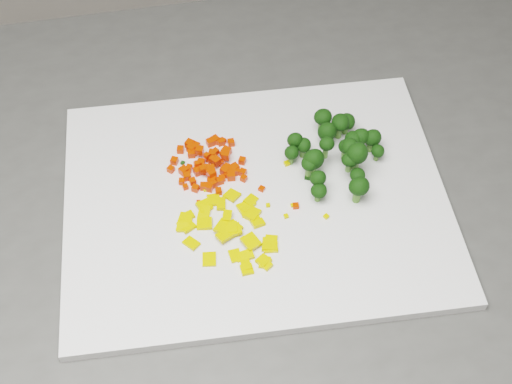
{
  "coord_description": "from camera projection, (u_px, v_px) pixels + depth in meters",
  "views": [
    {
      "loc": [
        -0.26,
        0.04,
        1.62
      ],
      "look_at": [
        -0.2,
        0.57,
        0.92
      ],
      "focal_mm": 50.0,
      "sensor_mm": 36.0,
      "label": 1
    }
  ],
  "objects": [
    {
      "name": "carrot_cube_46",
      "position": [
        212.0,
        184.0,
        0.9
      ],
      "size": [
        0.01,
        0.01,
        0.01
      ],
      "primitive_type": "cube",
      "rotation": [
        0.0,
        0.0,
        2.01
      ],
      "color": "red",
      "rests_on": "carrot_pile"
    },
    {
      "name": "broccoli_floret_3",
      "position": [
        349.0,
        152.0,
        0.89
      ],
      "size": [
        0.03,
        0.03,
        0.04
      ],
      "primitive_type": null,
      "color": "black",
      "rests_on": "broccoli_pile"
    },
    {
      "name": "pepper_chunk_4",
      "position": [
        205.0,
        224.0,
        0.86
      ],
      "size": [
        0.02,
        0.02,
        0.01
      ],
      "primitive_type": "cube",
      "rotation": [
        -0.0,
        0.15,
        3.06
      ],
      "color": "#DCB50B",
      "rests_on": "pepper_pile"
    },
    {
      "name": "carrot_cube_44",
      "position": [
        212.0,
        154.0,
        0.92
      ],
      "size": [
        0.01,
        0.01,
        0.01
      ],
      "primitive_type": "cube",
      "rotation": [
        0.0,
        0.0,
        2.85
      ],
      "color": "red",
      "rests_on": "carrot_pile"
    },
    {
      "name": "carrot_cube_0",
      "position": [
        195.0,
        153.0,
        0.93
      ],
      "size": [
        0.01,
        0.01,
        0.01
      ],
      "primitive_type": "cube",
      "rotation": [
        0.0,
        0.0,
        2.08
      ],
      "color": "red",
      "rests_on": "carrot_pile"
    },
    {
      "name": "carrot_cube_51",
      "position": [
        197.0,
        166.0,
        0.91
      ],
      "size": [
        0.01,
        0.01,
        0.01
      ],
      "primitive_type": "cube",
      "rotation": [
        0.0,
        0.0,
        0.08
      ],
      "color": "red",
      "rests_on": "carrot_pile"
    },
    {
      "name": "pepper_chunk_19",
      "position": [
        253.0,
        215.0,
        0.87
      ],
      "size": [
        0.02,
        0.02,
        0.01
      ],
      "primitive_type": "cube",
      "rotation": [
        -0.04,
        0.07,
        0.21
      ],
      "color": "#DCB50B",
      "rests_on": "pepper_pile"
    },
    {
      "name": "broccoli_floret_18",
      "position": [
        294.0,
        145.0,
        0.92
      ],
      "size": [
        0.03,
        0.03,
        0.04
      ],
      "primitive_type": null,
      "color": "black",
      "rests_on": "broccoli_pile"
    },
    {
      "name": "stray_bit_1",
      "position": [
        296.0,
        206.0,
        0.88
      ],
      "size": [
        0.01,
        0.01,
        0.01
      ],
      "primitive_type": "cube",
      "rotation": [
        0.0,
        0.0,
        1.53
      ],
      "color": "red",
      "rests_on": "cutting_board"
    },
    {
      "name": "carrot_cube_10",
      "position": [
        200.0,
        150.0,
        0.92
      ],
      "size": [
        0.01,
        0.01,
        0.01
      ],
      "primitive_type": "cube",
      "rotation": [
        0.0,
        0.0,
        2.87
      ],
      "color": "red",
      "rests_on": "carrot_pile"
    },
    {
      "name": "carrot_cube_53",
      "position": [
        226.0,
        155.0,
        0.92
      ],
      "size": [
        0.01,
        0.01,
        0.01
      ],
      "primitive_type": "cube",
      "rotation": [
        0.0,
        0.0,
        1.27
      ],
      "color": "red",
      "rests_on": "carrot_pile"
    },
    {
      "name": "carrot_cube_31",
      "position": [
        221.0,
        163.0,
        0.92
      ],
      "size": [
        0.01,
        0.01,
        0.01
      ],
      "primitive_type": "cube",
      "rotation": [
        0.0,
        0.0,
        2.33
      ],
      "color": "red",
      "rests_on": "carrot_pile"
    },
    {
      "name": "carrot_cube_50",
      "position": [
        206.0,
        169.0,
        0.91
      ],
      "size": [
        0.01,
        0.01,
        0.01
      ],
      "primitive_type": "cube",
      "rotation": [
        0.0,
        0.0,
        2.97
      ],
      "color": "red",
      "rests_on": "carrot_pile"
    },
    {
      "name": "carrot_cube_23",
      "position": [
        185.0,
        187.0,
        0.9
      ],
      "size": [
        0.01,
        0.01,
        0.01
      ],
      "primitive_type": "cube",
      "rotation": [
        0.0,
        0.0,
        1.83
      ],
      "color": "red",
      "rests_on": "carrot_pile"
    },
    {
      "name": "counter_block",
      "position": [
        264.0,
        338.0,
        1.28
      ],
      "size": [
        1.16,
        0.85,
        0.9
      ],
      "primitive_type": "cube",
      "rotation": [
        0.0,
        0.0,
        0.07
      ],
      "color": "#454643",
      "rests_on": "ground"
    },
    {
      "name": "broccoli_floret_16",
      "position": [
        359.0,
        141.0,
        0.92
      ],
      "size": [
        0.03,
        0.03,
        0.04
      ],
      "primitive_type": null,
      "color": "black",
      "rests_on": "broccoli_pile"
    },
    {
      "name": "pepper_chunk_34",
      "position": [
        264.0,
        263.0,
        0.83
      ],
      "size": [
        0.02,
        0.02,
        0.01
      ],
      "primitive_type": "cube",
      "rotation": [
        -0.14,
        0.04,
        2.23
      ],
      "color": "#DCB50B",
      "rests_on": "pepper_pile"
    },
    {
      "name": "pepper_chunk_33",
      "position": [
        186.0,
        218.0,
        0.87
      ],
      "size": [
        0.02,
        0.02,
        0.01
      ],
      "primitive_type": "cube",
      "rotation": [
        0.02,
        0.1,
        2.82
      ],
      "color": "#DCB50B",
      "rests_on": "pepper_pile"
    },
    {
      "name": "stray_bit_8",
      "position": [
        286.0,
        216.0,
        0.87
      ],
      "size": [
        0.01,
        0.01,
        0.0
      ],
      "primitive_type": "cube",
      "rotation": [
        0.0,
        0.0,
        1.79
      ],
      "color": "#DCB50B",
      "rests_on": "cutting_board"
    },
    {
      "name": "pepper_chunk_8",
      "position": [
        232.0,
        195.0,
        0.89
      ],
      "size": [
        0.02,
        0.02,
        0.01
      ],
      "primitive_type": "cube",
      "rotation": [
        0.06,
        0.14,
        2.36
      ],
      "color": "#DCB50B",
      "rests_on": "pepper_pile"
    },
    {
      "name": "carrot_cube_49",
      "position": [
        225.0,
        153.0,
        0.92
      ],
      "size": [
        0.01,
        0.01,
        0.01
      ],
      "primitive_type": "cube",
      "rotation": [
        0.0,
        0.0,
        2.52
      ],
      "color": "red",
      "rests_on": "carrot_pile"
    },
    {
      "name": "carrot_pile",
      "position": [
        209.0,
        158.0,
        0.91
      ],
      "size": [
        0.11,
        0.11,
        0.03
      ],
      "primitive_type": null,
      "color": "red",
      "rests_on": "cutting_board"
    },
    {
      "name": "carrot_cube_13",
      "position": [
        187.0,
        176.0,
        0.9
      ],
      "size": [
        0.01,
        0.01,
        0.01
      ],
      "primitive_type": "cube",
      "rotation": [
        0.0,
        0.0,
        1.64
      ],
      "color": "red",
      "rests_on": "carrot_pile"
    },
    {
      "name": "pepper_chunk_10",
      "position": [
        246.0,
        265.0,
        0.83
      ],
      "size": [
        0.01,
        0.02,
        0.01
      ],
      "primitive_type": "cube",
      "rotation": [
        -0.06,
        0.06,
        1.67
      ],
      "color": "#DCB50B",
      "rests_on": "pepper_pile"
    },
    {
      "name": "carrot_cube_18",
      "position": [
        182.0,
        182.0,
        0.9
      ],
      "size": [
        0.01,
        0.01,
        0.01
      ],
      "primitive_type": "cube",
      "rotation": [
        0.0,
        0.0,
        2.97
      ],
      "color": "red",
      "rests_on": "carrot_pile"
    },
    {
      "name": "broccoli_floret_5",
      "position": [
        317.0,
        183.0,
        0.88
      ],
      "size": [
        0.03,
        0.03,
        0.03
      ],
      "primitive_type": null,
      "color": "black",
      "rests_on": "broccoli_pile"
    },
    {
      "name": "pepper_chunk_6",
      "position": [
        183.0,
        227.0,
        0.86
      ],
      "size": [
        0.02,
        0.01,
        0.01
      ],
      "primitive_type": "cube",
      "rotation": [
        -0.12,
        -0.06,
        3.04
      ],
      "color": "#DCB50B",
      "rests_on": "pepper_pile"
    },
    {
      "name": "carrot_cube_22",
      "position": [
        204.0,
        186.0,
        0.89
      ],
      "size": [
        0.01,
        0.01,
        0.01
      ],
      "primitive_type": "cube",
      "rotation": [
        0.0,
        0.0,
        1.45
      ],
      "color": "red",
      "rests_on": "carrot_pile"
    },
    {
      "name": "stray_bit_6",
      "position": [
        268.0,
        205.0,
        0.88
      ],
      "size": [
        0.01,
        0.01,
        0.0
      ],
      "primitive_type": "cube",
      "rotation": [
        0.0,
        0.0,
        1.55
      ],
      "color": "#DCB50B",
      "rests_on": "cutting_board"
    },
    {
      "name": "carrot_cube_6",
      "position": [
        228.0,
        174.0,
        0.91
      ],
      "size": [
        0.01,
        0.01,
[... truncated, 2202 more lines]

